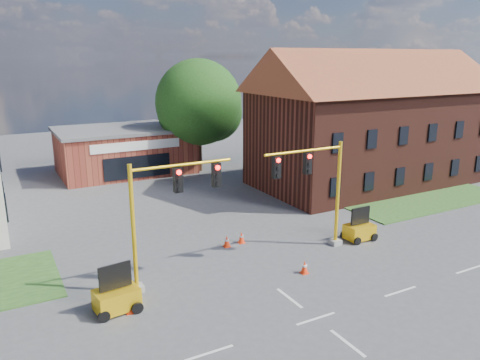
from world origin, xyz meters
The scene contains 15 objects.
ground centered at (0.00, 0.00, 0.00)m, with size 120.00×120.00×0.00m, color #464648.
grass_verge_ne centered at (18.00, 9.00, 0.04)m, with size 14.00×4.00×0.08m, color #244A1B.
lane_markings centered at (0.00, -3.00, 0.01)m, with size 60.00×36.00×0.01m, color silver, non-canonical shape.
brick_shop centered at (0.00, 29.98, 2.16)m, with size 12.40×8.40×4.30m.
townhouse_row centered at (18.00, 16.00, 5.93)m, with size 21.00×11.00×11.50m.
tree_large centered at (6.92, 27.08, 6.35)m, with size 8.55×8.14×10.70m.
signal_mast_west centered at (-4.36, 6.00, 3.92)m, with size 5.30×0.60×6.20m.
signal_mast_east centered at (4.36, 6.00, 3.92)m, with size 5.30×0.60×6.20m.
trailer_west centered at (-7.27, 4.69, 0.66)m, with size 1.98×1.44×2.10m.
trailer_east centered at (7.78, 5.92, 0.61)m, with size 1.74×1.18×1.96m.
cone_a centered at (-6.83, 4.26, 0.34)m, with size 0.40×0.40×0.70m.
cone_b centered at (0.20, 8.77, 0.34)m, with size 0.40×0.40×0.70m.
cone_c centered at (2.13, 3.76, 0.34)m, with size 0.40×0.40×0.70m.
cone_d centered at (1.23, 8.88, 0.34)m, with size 0.40×0.40×0.70m.
pickup_white centered at (10.96, 15.49, 0.71)m, with size 2.36×5.12×1.42m, color silver.
Camera 1 is at (-11.30, -14.04, 10.79)m, focal length 35.00 mm.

